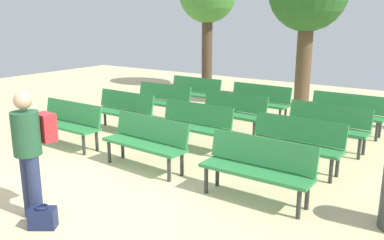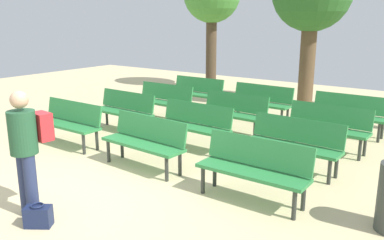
{
  "view_description": "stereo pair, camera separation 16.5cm",
  "coord_description": "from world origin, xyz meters",
  "px_view_note": "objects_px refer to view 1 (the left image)",
  "views": [
    {
      "loc": [
        4.41,
        -3.42,
        2.52
      ],
      "look_at": [
        0.0,
        2.97,
        0.55
      ],
      "focal_mm": 38.13,
      "sensor_mm": 36.0,
      "label": 1
    },
    {
      "loc": [
        4.54,
        -3.33,
        2.52
      ],
      "look_at": [
        0.0,
        2.97,
        0.55
      ],
      "focal_mm": 38.13,
      "sensor_mm": 36.0,
      "label": 2
    }
  ],
  "objects_px": {
    "bench_r0_c0": "(68,121)",
    "handbag": "(43,218)",
    "bench_r0_c2": "(258,165)",
    "bench_r2_c1": "(232,110)",
    "bench_r3_c2": "(346,111)",
    "bench_r2_c2": "(327,124)",
    "bench_r3_c1": "(259,100)",
    "bench_r1_c2": "(295,141)",
    "bench_r1_c0": "(123,109)",
    "visitor_with_backpack": "(30,147)",
    "bench_r0_c1": "(147,139)",
    "bench_r2_c0": "(162,99)",
    "bench_r3_c0": "(194,91)",
    "bench_r1_c1": "(194,123)"
  },
  "relations": [
    {
      "from": "bench_r2_c1",
      "to": "bench_r3_c0",
      "type": "height_order",
      "value": "same"
    },
    {
      "from": "bench_r2_c2",
      "to": "handbag",
      "type": "distance_m",
      "value": 5.42
    },
    {
      "from": "bench_r1_c2",
      "to": "bench_r0_c2",
      "type": "bearing_deg",
      "value": -88.65
    },
    {
      "from": "bench_r1_c2",
      "to": "visitor_with_backpack",
      "type": "relative_size",
      "value": 0.98
    },
    {
      "from": "bench_r1_c2",
      "to": "bench_r2_c1",
      "type": "height_order",
      "value": "same"
    },
    {
      "from": "bench_r1_c2",
      "to": "bench_r3_c1",
      "type": "xyz_separation_m",
      "value": [
        -2.02,
        2.81,
        0.0
      ]
    },
    {
      "from": "visitor_with_backpack",
      "to": "bench_r0_c2",
      "type": "bearing_deg",
      "value": -129.89
    },
    {
      "from": "bench_r1_c0",
      "to": "bench_r2_c2",
      "type": "height_order",
      "value": "same"
    },
    {
      "from": "bench_r0_c2",
      "to": "bench_r1_c2",
      "type": "xyz_separation_m",
      "value": [
        0.01,
        1.42,
        0.0
      ]
    },
    {
      "from": "bench_r0_c0",
      "to": "bench_r3_c2",
      "type": "distance_m",
      "value": 5.93
    },
    {
      "from": "bench_r0_c0",
      "to": "handbag",
      "type": "relative_size",
      "value": 4.38
    },
    {
      "from": "bench_r2_c2",
      "to": "bench_r3_c2",
      "type": "distance_m",
      "value": 1.36
    },
    {
      "from": "bench_r2_c0",
      "to": "bench_r3_c2",
      "type": "xyz_separation_m",
      "value": [
        4.19,
        1.26,
        0.0
      ]
    },
    {
      "from": "bench_r1_c1",
      "to": "bench_r2_c1",
      "type": "relative_size",
      "value": 0.99
    },
    {
      "from": "bench_r0_c1",
      "to": "bench_r3_c0",
      "type": "height_order",
      "value": "same"
    },
    {
      "from": "bench_r0_c2",
      "to": "bench_r3_c2",
      "type": "bearing_deg",
      "value": 87.93
    },
    {
      "from": "bench_r2_c1",
      "to": "bench_r2_c2",
      "type": "xyz_separation_m",
      "value": [
        2.1,
        -0.02,
        0.0
      ]
    },
    {
      "from": "bench_r1_c0",
      "to": "handbag",
      "type": "bearing_deg",
      "value": -57.33
    },
    {
      "from": "bench_r2_c0",
      "to": "bench_r2_c2",
      "type": "distance_m",
      "value": 4.17
    },
    {
      "from": "bench_r0_c2",
      "to": "bench_r3_c1",
      "type": "xyz_separation_m",
      "value": [
        -2.01,
        4.23,
        0.0
      ]
    },
    {
      "from": "bench_r0_c2",
      "to": "bench_r2_c1",
      "type": "xyz_separation_m",
      "value": [
        -1.99,
        2.84,
        0.0
      ]
    },
    {
      "from": "bench_r0_c2",
      "to": "bench_r1_c2",
      "type": "relative_size",
      "value": 0.99
    },
    {
      "from": "bench_r1_c2",
      "to": "bench_r3_c2",
      "type": "distance_m",
      "value": 2.76
    },
    {
      "from": "bench_r2_c0",
      "to": "bench_r0_c2",
      "type": "bearing_deg",
      "value": -35.9
    },
    {
      "from": "handbag",
      "to": "bench_r3_c1",
      "type": "bearing_deg",
      "value": 91.9
    },
    {
      "from": "bench_r1_c1",
      "to": "bench_r3_c1",
      "type": "height_order",
      "value": "same"
    },
    {
      "from": "bench_r1_c2",
      "to": "visitor_with_backpack",
      "type": "bearing_deg",
      "value": -119.78
    },
    {
      "from": "bench_r2_c1",
      "to": "bench_r2_c0",
      "type": "bearing_deg",
      "value": -179.13
    },
    {
      "from": "visitor_with_backpack",
      "to": "bench_r2_c0",
      "type": "bearing_deg",
      "value": -63.23
    },
    {
      "from": "handbag",
      "to": "bench_r2_c0",
      "type": "bearing_deg",
      "value": 113.71
    },
    {
      "from": "bench_r0_c2",
      "to": "bench_r2_c0",
      "type": "height_order",
      "value": "same"
    },
    {
      "from": "bench_r0_c1",
      "to": "bench_r3_c1",
      "type": "relative_size",
      "value": 1.0
    },
    {
      "from": "bench_r0_c1",
      "to": "handbag",
      "type": "height_order",
      "value": "bench_r0_c1"
    },
    {
      "from": "bench_r0_c2",
      "to": "bench_r0_c1",
      "type": "bearing_deg",
      "value": 177.81
    },
    {
      "from": "bench_r3_c1",
      "to": "bench_r1_c0",
      "type": "bearing_deg",
      "value": -125.55
    },
    {
      "from": "bench_r0_c0",
      "to": "bench_r0_c1",
      "type": "xyz_separation_m",
      "value": [
        2.1,
        -0.06,
        0.0
      ]
    },
    {
      "from": "bench_r3_c1",
      "to": "bench_r2_c0",
      "type": "bearing_deg",
      "value": -145.13
    },
    {
      "from": "bench_r2_c2",
      "to": "handbag",
      "type": "bearing_deg",
      "value": -108.74
    },
    {
      "from": "bench_r0_c0",
      "to": "bench_r2_c0",
      "type": "bearing_deg",
      "value": 87.59
    },
    {
      "from": "bench_r1_c0",
      "to": "bench_r3_c2",
      "type": "bearing_deg",
      "value": 33.41
    },
    {
      "from": "bench_r1_c2",
      "to": "bench_r0_c1",
      "type": "bearing_deg",
      "value": -145.67
    },
    {
      "from": "bench_r0_c1",
      "to": "bench_r1_c0",
      "type": "distance_m",
      "value": 2.48
    },
    {
      "from": "bench_r0_c1",
      "to": "visitor_with_backpack",
      "type": "xyz_separation_m",
      "value": [
        -0.04,
        -2.16,
        0.43
      ]
    },
    {
      "from": "bench_r1_c0",
      "to": "bench_r3_c2",
      "type": "xyz_separation_m",
      "value": [
        4.22,
        2.63,
        0.0
      ]
    },
    {
      "from": "bench_r0_c2",
      "to": "bench_r2_c2",
      "type": "height_order",
      "value": "same"
    },
    {
      "from": "bench_r3_c2",
      "to": "bench_r3_c1",
      "type": "bearing_deg",
      "value": 178.98
    },
    {
      "from": "bench_r1_c0",
      "to": "visitor_with_backpack",
      "type": "relative_size",
      "value": 0.98
    },
    {
      "from": "bench_r2_c0",
      "to": "visitor_with_backpack",
      "type": "distance_m",
      "value": 5.39
    },
    {
      "from": "bench_r0_c0",
      "to": "bench_r2_c0",
      "type": "distance_m",
      "value": 2.79
    },
    {
      "from": "bench_r1_c0",
      "to": "handbag",
      "type": "relative_size",
      "value": 4.41
    }
  ]
}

